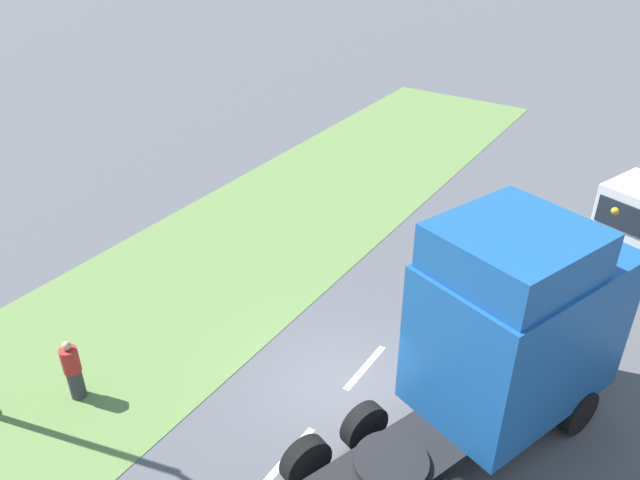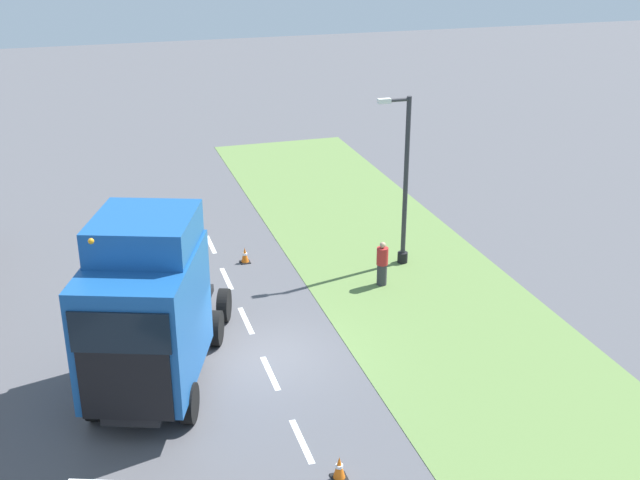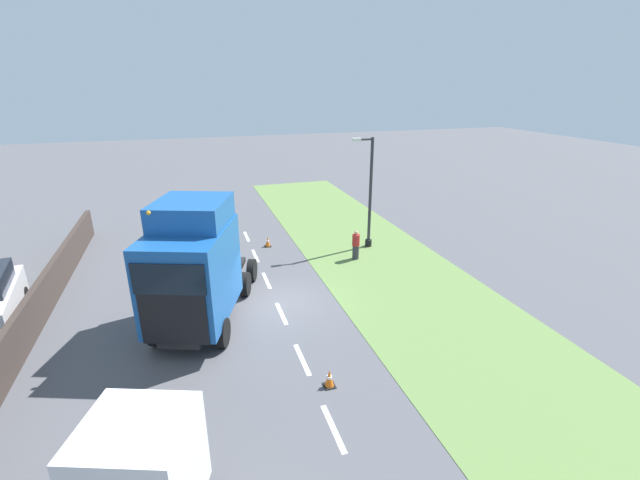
{
  "view_description": "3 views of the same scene",
  "coord_description": "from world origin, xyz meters",
  "views": [
    {
      "loc": [
        5.3,
        -9.22,
        10.26
      ],
      "look_at": [
        -1.57,
        1.33,
        2.85
      ],
      "focal_mm": 35.0,
      "sensor_mm": 36.0,
      "label": 1
    },
    {
      "loc": [
        4.25,
        19.53,
        11.91
      ],
      "look_at": [
        -2.17,
        -1.48,
        2.79
      ],
      "focal_mm": 45.0,
      "sensor_mm": 36.0,
      "label": 2
    },
    {
      "loc": [
        3.06,
        15.83,
        8.78
      ],
      "look_at": [
        -1.86,
        0.19,
        2.71
      ],
      "focal_mm": 24.0,
      "sensor_mm": 36.0,
      "label": 3
    }
  ],
  "objects": [
    {
      "name": "ground_plane",
      "position": [
        0.0,
        0.0,
        0.0
      ],
      "size": [
        120.0,
        120.0,
        0.0
      ],
      "primitive_type": "plane",
      "color": "#515156",
      "rests_on": "ground"
    },
    {
      "name": "traffic_cone_lead",
      "position": [
        -0.91,
        -6.67,
        0.28
      ],
      "size": [
        0.36,
        0.36,
        0.58
      ],
      "color": "black",
      "rests_on": "ground"
    },
    {
      "name": "lane_markings",
      "position": [
        0.0,
        -0.7,
        0.0
      ],
      "size": [
        0.16,
        17.8,
        0.0
      ],
      "color": "white",
      "rests_on": "ground"
    },
    {
      "name": "pedestrian",
      "position": [
        -4.98,
        -3.48,
        0.76
      ],
      "size": [
        0.39,
        0.39,
        1.57
      ],
      "color": "#333338",
      "rests_on": "ground"
    },
    {
      "name": "lamp_post",
      "position": [
        -6.3,
        -4.99,
        2.74
      ],
      "size": [
        1.3,
        0.37,
        6.09
      ],
      "color": "black",
      "rests_on": "ground"
    },
    {
      "name": "lorry_cab",
      "position": [
        3.15,
        0.95,
        2.47
      ],
      "size": [
        4.85,
        7.61,
        5.04
      ],
      "rotation": [
        0.0,
        0.0,
        -0.35
      ],
      "color": "black",
      "rests_on": "ground"
    },
    {
      "name": "boundary_wall",
      "position": [
        9.0,
        0.0,
        0.76
      ],
      "size": [
        0.25,
        24.0,
        1.53
      ],
      "color": "#382D28",
      "rests_on": "ground"
    },
    {
      "name": "traffic_cone_trailing",
      "position": [
        -0.44,
        5.65,
        0.28
      ],
      "size": [
        0.36,
        0.36,
        0.58
      ],
      "color": "black",
      "rests_on": "ground"
    },
    {
      "name": "grass_verge",
      "position": [
        -6.0,
        0.0,
        0.01
      ],
      "size": [
        7.0,
        44.0,
        0.01
      ],
      "color": "#607F42",
      "rests_on": "ground"
    }
  ]
}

